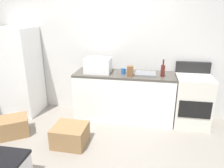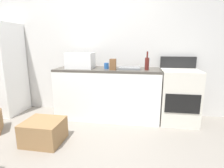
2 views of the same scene
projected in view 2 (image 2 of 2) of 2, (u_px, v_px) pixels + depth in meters
The scene contains 11 objects.
ground_plane at pixel (67, 154), 2.16m from camera, with size 6.00×6.00×0.00m, color gray.
wall_back at pixel (95, 45), 3.37m from camera, with size 5.00×0.10×2.60m, color silver.
kitchen_counter at pixel (108, 93), 3.18m from camera, with size 1.80×0.60×0.90m.
refrigerator at pixel (1, 70), 3.35m from camera, with size 0.68×0.66×1.69m, color white.
stove_oven at pixel (178, 95), 3.00m from camera, with size 0.60×0.61×1.10m.
microwave at pixel (80, 60), 3.09m from camera, with size 0.46×0.34×0.27m, color white.
sink_basin at pixel (129, 68), 3.02m from camera, with size 0.36×0.32×0.03m, color slate.
wine_bottle at pixel (147, 63), 2.87m from camera, with size 0.07×0.07×0.30m.
coffee_mug at pixel (106, 66), 3.04m from camera, with size 0.08×0.08×0.10m, color #2659A5.
knife_block at pixel (113, 64), 2.88m from camera, with size 0.10×0.10×0.18m, color brown.
cardboard_box_large at pixel (44, 131), 2.40m from camera, with size 0.50×0.45×0.31m, color olive.
Camera 2 is at (0.84, -1.82, 1.31)m, focal length 28.37 mm.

